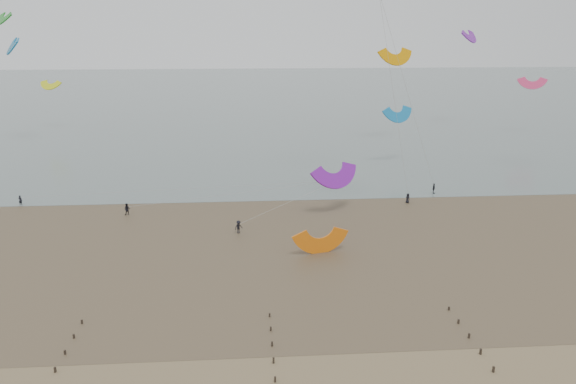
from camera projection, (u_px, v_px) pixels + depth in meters
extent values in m
plane|color=#475654|center=(241.00, 94.00, 234.49)|extent=(500.00, 500.00, 0.00)
plane|color=#473A28|center=(233.00, 235.00, 76.70)|extent=(500.00, 500.00, 0.00)
ellipsoid|color=slate|center=(70.00, 280.00, 63.00)|extent=(23.60, 14.36, 0.01)
ellipsoid|color=slate|center=(318.00, 225.00, 80.41)|extent=(33.64, 18.32, 0.01)
ellipsoid|color=slate|center=(570.00, 239.00, 75.08)|extent=(19.65, 13.67, 0.01)
cube|color=black|center=(55.00, 370.00, 46.11)|extent=(0.16, 0.16, 0.54)
cube|color=black|center=(65.00, 352.00, 48.63)|extent=(0.16, 0.16, 0.51)
cube|color=black|center=(74.00, 336.00, 51.15)|extent=(0.16, 0.16, 0.48)
cube|color=black|center=(82.00, 322.00, 53.67)|extent=(0.16, 0.16, 0.45)
cube|color=black|center=(275.00, 379.00, 44.86)|extent=(0.16, 0.16, 0.57)
cube|color=black|center=(274.00, 361.00, 47.38)|extent=(0.16, 0.16, 0.54)
cube|color=black|center=(272.00, 344.00, 49.90)|extent=(0.16, 0.16, 0.51)
cube|color=black|center=(271.00, 329.00, 52.42)|extent=(0.16, 0.16, 0.48)
cube|color=black|center=(270.00, 315.00, 54.94)|extent=(0.16, 0.16, 0.45)
cube|color=black|center=(493.00, 370.00, 46.12)|extent=(0.16, 0.16, 0.57)
cube|color=black|center=(481.00, 352.00, 48.64)|extent=(0.16, 0.16, 0.54)
cube|color=black|center=(469.00, 336.00, 51.16)|extent=(0.16, 0.16, 0.51)
cube|color=black|center=(458.00, 322.00, 53.68)|extent=(0.16, 0.16, 0.48)
cube|color=black|center=(449.00, 309.00, 56.20)|extent=(0.16, 0.16, 0.45)
imported|color=black|center=(20.00, 200.00, 89.08)|extent=(0.66, 0.49, 1.64)
imported|color=black|center=(239.00, 227.00, 76.96)|extent=(1.37, 1.22, 1.84)
imported|color=black|center=(408.00, 198.00, 90.20)|extent=(0.84, 0.94, 1.61)
imported|color=black|center=(127.00, 209.00, 84.34)|extent=(0.92, 0.73, 1.84)
imported|color=black|center=(434.00, 188.00, 95.31)|extent=(0.73, 1.13, 1.79)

